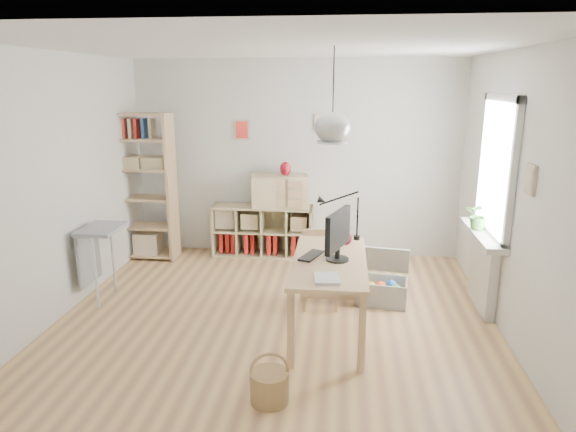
# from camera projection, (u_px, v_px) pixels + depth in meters

# --- Properties ---
(ground) EXTENTS (4.50, 4.50, 0.00)m
(ground) POSITION_uv_depth(u_px,v_px,m) (275.00, 321.00, 5.29)
(ground) COLOR tan
(ground) RESTS_ON ground
(room_shell) EXTENTS (4.50, 4.50, 4.50)m
(room_shell) POSITION_uv_depth(u_px,v_px,m) (333.00, 127.00, 4.58)
(room_shell) COLOR white
(room_shell) RESTS_ON ground
(window_unit) EXTENTS (0.07, 1.16, 1.46)m
(window_unit) POSITION_uv_depth(u_px,v_px,m) (498.00, 167.00, 5.24)
(window_unit) COLOR white
(window_unit) RESTS_ON ground
(radiator) EXTENTS (0.10, 0.80, 0.80)m
(radiator) POSITION_uv_depth(u_px,v_px,m) (483.00, 272.00, 5.54)
(radiator) COLOR silver
(radiator) RESTS_ON ground
(windowsill) EXTENTS (0.22, 1.20, 0.06)m
(windowsill) POSITION_uv_depth(u_px,v_px,m) (482.00, 234.00, 5.43)
(windowsill) COLOR silver
(windowsill) RESTS_ON radiator
(desk) EXTENTS (0.70, 1.50, 0.75)m
(desk) POSITION_uv_depth(u_px,v_px,m) (329.00, 269.00, 4.93)
(desk) COLOR tan
(desk) RESTS_ON ground
(cube_shelf) EXTENTS (1.40, 0.38, 0.72)m
(cube_shelf) POSITION_uv_depth(u_px,v_px,m) (262.00, 234.00, 7.27)
(cube_shelf) COLOR tan
(cube_shelf) RESTS_ON ground
(tall_bookshelf) EXTENTS (0.80, 0.38, 2.00)m
(tall_bookshelf) POSITION_uv_depth(u_px,v_px,m) (144.00, 181.00, 6.96)
(tall_bookshelf) COLOR tan
(tall_bookshelf) RESTS_ON ground
(side_table) EXTENTS (0.40, 0.55, 0.85)m
(side_table) POSITION_uv_depth(u_px,v_px,m) (97.00, 243.00, 5.67)
(side_table) COLOR #97979A
(side_table) RESTS_ON ground
(chair) EXTENTS (0.43, 0.43, 0.82)m
(chair) POSITION_uv_depth(u_px,v_px,m) (320.00, 263.00, 5.62)
(chair) COLOR #97979A
(chair) RESTS_ON ground
(wicker_basket) EXTENTS (0.30, 0.30, 0.42)m
(wicker_basket) POSITION_uv_depth(u_px,v_px,m) (269.00, 386.00, 3.94)
(wicker_basket) COLOR #9B7646
(wicker_basket) RESTS_ON ground
(storage_chest) EXTENTS (0.61, 0.67, 0.56)m
(storage_chest) POSITION_uv_depth(u_px,v_px,m) (383.00, 286.00, 5.74)
(storage_chest) COLOR beige
(storage_chest) RESTS_ON ground
(monitor) EXTENTS (0.23, 0.54, 0.48)m
(monitor) POSITION_uv_depth(u_px,v_px,m) (338.00, 233.00, 4.82)
(monitor) COLOR black
(monitor) RESTS_ON desk
(keyboard) EXTENTS (0.24, 0.37, 0.02)m
(keyboard) POSITION_uv_depth(u_px,v_px,m) (311.00, 256.00, 4.99)
(keyboard) COLOR black
(keyboard) RESTS_ON desk
(task_lamp) EXTENTS (0.47, 0.17, 0.50)m
(task_lamp) POSITION_uv_depth(u_px,v_px,m) (336.00, 210.00, 5.39)
(task_lamp) COLOR black
(task_lamp) RESTS_ON desk
(yarn_ball) EXTENTS (0.14, 0.14, 0.14)m
(yarn_ball) POSITION_uv_depth(u_px,v_px,m) (345.00, 238.00, 5.33)
(yarn_ball) COLOR #4E0A12
(yarn_ball) RESTS_ON desk
(paper_tray) EXTENTS (0.24, 0.29, 0.03)m
(paper_tray) POSITION_uv_depth(u_px,v_px,m) (327.00, 279.00, 4.39)
(paper_tray) COLOR silver
(paper_tray) RESTS_ON desk
(drawer_chest) EXTENTS (0.83, 0.50, 0.44)m
(drawer_chest) POSITION_uv_depth(u_px,v_px,m) (279.00, 191.00, 7.04)
(drawer_chest) COLOR tan
(drawer_chest) RESTS_ON cube_shelf
(red_vase) EXTENTS (0.15, 0.15, 0.18)m
(red_vase) POSITION_uv_depth(u_px,v_px,m) (285.00, 169.00, 6.95)
(red_vase) COLOR maroon
(red_vase) RESTS_ON drawer_chest
(potted_plant) EXTENTS (0.34, 0.31, 0.32)m
(potted_plant) POSITION_uv_depth(u_px,v_px,m) (480.00, 215.00, 5.46)
(potted_plant) COLOR #36732B
(potted_plant) RESTS_ON windowsill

